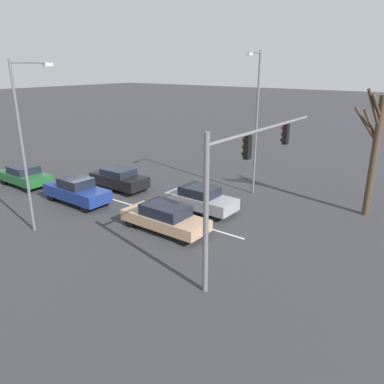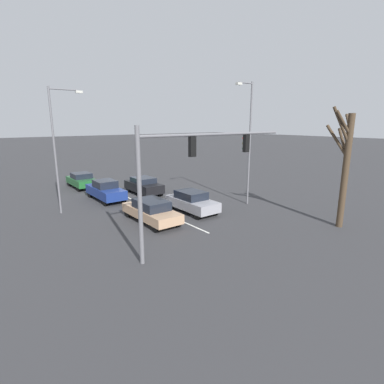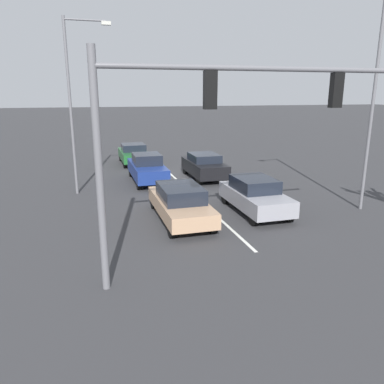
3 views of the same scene
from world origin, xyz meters
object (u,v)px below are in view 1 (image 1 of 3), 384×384
(car_gray_leftlane_front, at_px, (201,199))
(car_black_leftlane_second, at_px, (119,179))
(car_tan_midlane_front, at_px, (165,217))
(car_navy_midlane_second, at_px, (77,191))
(street_lamp_right_shoulder, at_px, (25,137))
(traffic_signal_gantry, at_px, (245,164))
(car_darkgreen_midlane_third, at_px, (24,176))
(bare_tree_near, at_px, (373,148))
(street_lamp_left_shoulder, at_px, (256,117))

(car_gray_leftlane_front, bearing_deg, car_black_leftlane_second, -89.37)
(car_black_leftlane_second, bearing_deg, car_tan_midlane_front, 64.94)
(car_tan_midlane_front, distance_m, car_navy_midlane_second, 7.11)
(car_gray_leftlane_front, xyz_separation_m, street_lamp_right_shoulder, (7.24, -5.40, 4.14))
(traffic_signal_gantry, distance_m, street_lamp_right_shoulder, 10.89)
(car_darkgreen_midlane_third, bearing_deg, car_tan_midlane_front, 90.86)
(car_gray_leftlane_front, relative_size, car_black_leftlane_second, 1.01)
(car_gray_leftlane_front, xyz_separation_m, car_navy_midlane_second, (3.55, -6.98, 0.05))
(car_black_leftlane_second, distance_m, car_navy_midlane_second, 3.48)
(traffic_signal_gantry, bearing_deg, car_navy_midlane_second, -91.63)
(car_navy_midlane_second, xyz_separation_m, traffic_signal_gantry, (0.34, 11.93, 3.63))
(car_tan_midlane_front, xyz_separation_m, car_black_leftlane_second, (-3.29, -7.04, 0.04))
(car_black_leftlane_second, xyz_separation_m, street_lamp_right_shoulder, (7.17, 1.51, 4.13))
(bare_tree_near, bearing_deg, car_darkgreen_midlane_third, -66.96)
(street_lamp_right_shoulder, bearing_deg, car_navy_midlane_second, -156.86)
(car_navy_midlane_second, height_order, street_lamp_right_shoulder, street_lamp_right_shoulder)
(car_gray_leftlane_front, distance_m, car_darkgreen_midlane_third, 13.44)
(bare_tree_near, bearing_deg, street_lamp_right_shoulder, -46.60)
(car_tan_midlane_front, relative_size, car_darkgreen_midlane_third, 1.14)
(car_black_leftlane_second, distance_m, bare_tree_near, 16.01)
(street_lamp_right_shoulder, distance_m, street_lamp_left_shoulder, 13.45)
(car_gray_leftlane_front, xyz_separation_m, car_black_leftlane_second, (0.08, -6.91, 0.01))
(car_tan_midlane_front, xyz_separation_m, bare_tree_near, (-8.66, 7.72, 3.14))
(car_tan_midlane_front, distance_m, bare_tree_near, 12.02)
(car_gray_leftlane_front, xyz_separation_m, bare_tree_near, (-5.29, 7.85, 3.12))
(street_lamp_right_shoulder, bearing_deg, car_darkgreen_midlane_third, -115.95)
(car_darkgreen_midlane_third, relative_size, bare_tree_near, 0.59)
(car_gray_leftlane_front, bearing_deg, car_navy_midlane_second, -63.03)
(car_tan_midlane_front, relative_size, traffic_signal_gantry, 0.52)
(car_navy_midlane_second, distance_m, traffic_signal_gantry, 12.47)
(street_lamp_left_shoulder, height_order, bare_tree_near, street_lamp_left_shoulder)
(car_navy_midlane_second, bearing_deg, car_gray_leftlane_front, 116.97)
(car_black_leftlane_second, xyz_separation_m, car_navy_midlane_second, (3.47, -0.07, 0.03))
(car_black_leftlane_second, xyz_separation_m, street_lamp_left_shoulder, (-4.71, 7.81, 4.35))
(car_darkgreen_midlane_third, distance_m, street_lamp_left_shoulder, 16.70)
(car_tan_midlane_front, bearing_deg, bare_tree_near, 138.27)
(car_black_leftlane_second, distance_m, street_lamp_right_shoulder, 8.41)
(car_gray_leftlane_front, bearing_deg, street_lamp_left_shoulder, 168.96)
(traffic_signal_gantry, height_order, street_lamp_left_shoulder, street_lamp_left_shoulder)
(car_tan_midlane_front, distance_m, street_lamp_right_shoulder, 7.93)
(car_navy_midlane_second, xyz_separation_m, street_lamp_left_shoulder, (-8.19, 7.88, 4.32))
(car_black_leftlane_second, distance_m, street_lamp_left_shoulder, 10.11)
(car_gray_leftlane_front, relative_size, traffic_signal_gantry, 0.46)
(car_navy_midlane_second, relative_size, traffic_signal_gantry, 0.50)
(car_tan_midlane_front, xyz_separation_m, street_lamp_right_shoulder, (3.88, -5.53, 4.17))
(car_tan_midlane_front, bearing_deg, street_lamp_left_shoulder, 174.46)
(street_lamp_right_shoulder, bearing_deg, traffic_signal_gantry, 107.94)
(traffic_signal_gantry, bearing_deg, street_lamp_left_shoulder, -154.63)
(car_black_leftlane_second, relative_size, bare_tree_near, 0.58)
(car_darkgreen_midlane_third, distance_m, bare_tree_near, 22.84)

